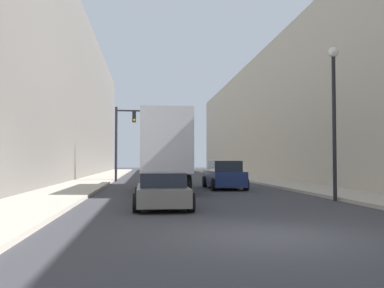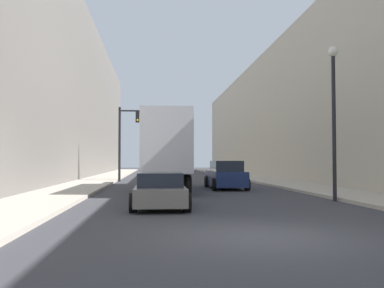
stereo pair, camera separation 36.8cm
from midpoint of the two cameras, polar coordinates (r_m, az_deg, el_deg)
name	(u,v)px [view 2 (the right image)]	position (r m, az deg, el deg)	size (l,w,h in m)	color
ground_plane	(260,237)	(9.85, 10.14, -12.07)	(200.00, 200.00, 0.00)	#38383D
sidewalk_right	(253,178)	(40.52, 8.44, -4.52)	(3.22, 80.00, 0.15)	#B2A899
sidewalk_left	(103,179)	(39.64, -11.51, -4.55)	(3.22, 80.00, 0.15)	#B2A899
building_right	(301,113)	(42.06, 14.52, 4.07)	(6.00, 80.00, 12.56)	#BCB29E
building_left	(52,92)	(40.86, -17.90, 6.66)	(6.00, 80.00, 15.90)	#66605B
semi_truck	(164,150)	(25.34, -3.37, -0.83)	(2.47, 12.07, 4.20)	silver
sedan_car	(160,191)	(15.52, -3.65, -6.21)	(2.01, 4.30, 1.27)	slate
suv_car	(226,175)	(26.02, 4.92, -4.20)	(2.10, 4.93, 1.69)	navy
traffic_signal_gantry	(139,128)	(35.64, -6.78, 2.08)	(5.92, 0.35, 6.13)	black
street_lamp	(334,101)	(19.06, 18.90, 5.47)	(0.44, 0.44, 6.52)	black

